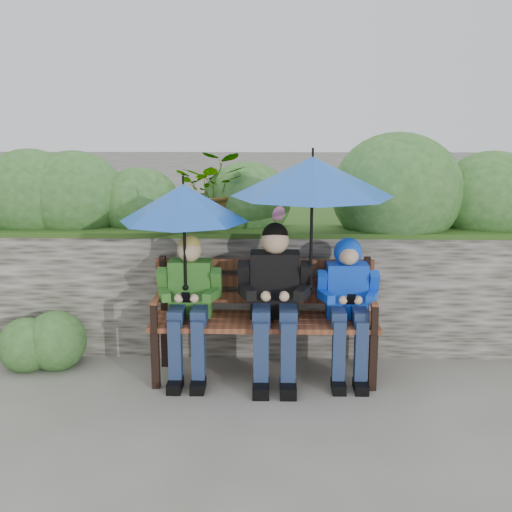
{
  "coord_description": "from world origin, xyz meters",
  "views": [
    {
      "loc": [
        0.11,
        -4.38,
        1.94
      ],
      "look_at": [
        0.0,
        0.1,
        0.95
      ],
      "focal_mm": 45.0,
      "sensor_mm": 36.0,
      "label": 1
    }
  ],
  "objects_px": {
    "boy_right": "(348,296)",
    "umbrella_left": "(184,203)",
    "boy_middle": "(275,295)",
    "park_bench": "(264,310)",
    "umbrella_right": "(312,177)",
    "boy_left": "(189,300)"
  },
  "relations": [
    {
      "from": "boy_left",
      "to": "umbrella_right",
      "type": "bearing_deg",
      "value": -1.33
    },
    {
      "from": "boy_middle",
      "to": "boy_right",
      "type": "bearing_deg",
      "value": 2.52
    },
    {
      "from": "boy_middle",
      "to": "umbrella_right",
      "type": "relative_size",
      "value": 1.01
    },
    {
      "from": "park_bench",
      "to": "boy_middle",
      "type": "bearing_deg",
      "value": -46.87
    },
    {
      "from": "park_bench",
      "to": "umbrella_right",
      "type": "relative_size",
      "value": 1.45
    },
    {
      "from": "boy_right",
      "to": "umbrella_left",
      "type": "relative_size",
      "value": 1.13
    },
    {
      "from": "boy_right",
      "to": "umbrella_left",
      "type": "bearing_deg",
      "value": -179.34
    },
    {
      "from": "boy_left",
      "to": "umbrella_right",
      "type": "relative_size",
      "value": 0.93
    },
    {
      "from": "boy_left",
      "to": "boy_middle",
      "type": "height_order",
      "value": "boy_middle"
    },
    {
      "from": "park_bench",
      "to": "umbrella_left",
      "type": "xyz_separation_m",
      "value": [
        -0.58,
        -0.07,
        0.82
      ]
    },
    {
      "from": "boy_right",
      "to": "boy_middle",
      "type": "bearing_deg",
      "value": -177.48
    },
    {
      "from": "boy_left",
      "to": "boy_middle",
      "type": "bearing_deg",
      "value": -0.87
    },
    {
      "from": "boy_right",
      "to": "umbrella_left",
      "type": "height_order",
      "value": "umbrella_left"
    },
    {
      "from": "boy_middle",
      "to": "boy_right",
      "type": "height_order",
      "value": "boy_middle"
    },
    {
      "from": "boy_left",
      "to": "umbrella_left",
      "type": "height_order",
      "value": "umbrella_left"
    },
    {
      "from": "park_bench",
      "to": "umbrella_right",
      "type": "height_order",
      "value": "umbrella_right"
    },
    {
      "from": "boy_middle",
      "to": "umbrella_left",
      "type": "distance_m",
      "value": 0.95
    },
    {
      "from": "boy_right",
      "to": "umbrella_right",
      "type": "height_order",
      "value": "umbrella_right"
    },
    {
      "from": "boy_middle",
      "to": "umbrella_right",
      "type": "xyz_separation_m",
      "value": [
        0.26,
        -0.01,
        0.87
      ]
    },
    {
      "from": "boy_middle",
      "to": "umbrella_right",
      "type": "height_order",
      "value": "umbrella_right"
    },
    {
      "from": "umbrella_right",
      "to": "boy_right",
      "type": "bearing_deg",
      "value": 7.07
    },
    {
      "from": "boy_left",
      "to": "umbrella_right",
      "type": "distance_m",
      "value": 1.27
    }
  ]
}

